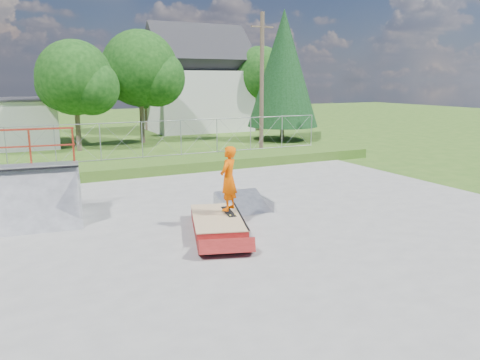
% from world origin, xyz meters
% --- Properties ---
extents(ground, '(120.00, 120.00, 0.00)m').
position_xyz_m(ground, '(0.00, 0.00, 0.00)').
color(ground, '#315919').
rests_on(ground, ground).
extents(concrete_pad, '(20.00, 16.00, 0.04)m').
position_xyz_m(concrete_pad, '(0.00, 0.00, 0.02)').
color(concrete_pad, gray).
rests_on(concrete_pad, ground).
extents(grass_berm, '(24.00, 3.00, 0.50)m').
position_xyz_m(grass_berm, '(0.00, 9.50, 0.25)').
color(grass_berm, '#315919').
rests_on(grass_berm, ground).
extents(grind_box, '(2.19, 3.16, 0.43)m').
position_xyz_m(grind_box, '(-0.67, -0.19, 0.21)').
color(grind_box, maroon).
rests_on(grind_box, concrete_pad).
extents(quarter_pipe, '(3.03, 2.65, 2.79)m').
position_xyz_m(quarter_pipe, '(-5.39, 2.82, 1.39)').
color(quarter_pipe, gray).
rests_on(quarter_pipe, concrete_pad).
extents(flat_bank_ramp, '(1.69, 1.78, 0.48)m').
position_xyz_m(flat_bank_ramp, '(1.01, 1.44, 0.24)').
color(flat_bank_ramp, gray).
rests_on(flat_bank_ramp, concrete_pad).
extents(skateboard, '(0.30, 0.81, 0.13)m').
position_xyz_m(skateboard, '(-0.24, -0.05, 0.47)').
color(skateboard, black).
rests_on(skateboard, grind_box).
extents(skater, '(0.81, 0.78, 1.88)m').
position_xyz_m(skater, '(-0.24, -0.05, 1.41)').
color(skater, '#EF5500').
rests_on(skater, grind_box).
extents(chain_link_fence, '(20.00, 0.06, 1.80)m').
position_xyz_m(chain_link_fence, '(0.00, 10.50, 1.40)').
color(chain_link_fence, '#909299').
rests_on(chain_link_fence, grass_berm).
extents(gable_house, '(8.40, 6.08, 8.94)m').
position_xyz_m(gable_house, '(9.00, 26.00, 3.84)').
color(gable_house, silver).
rests_on(gable_house, ground).
extents(utility_pole, '(0.24, 0.24, 8.00)m').
position_xyz_m(utility_pole, '(7.50, 12.00, 4.00)').
color(utility_pole, brown).
rests_on(utility_pole, ground).
extents(tree_left_near, '(4.76, 4.48, 6.65)m').
position_xyz_m(tree_left_near, '(-1.75, 17.83, 4.24)').
color(tree_left_near, brown).
rests_on(tree_left_near, ground).
extents(tree_center, '(5.44, 5.12, 7.60)m').
position_xyz_m(tree_center, '(2.78, 19.81, 4.85)').
color(tree_center, brown).
rests_on(tree_center, ground).
extents(tree_right_far, '(5.10, 4.80, 7.12)m').
position_xyz_m(tree_right_far, '(14.27, 23.82, 4.54)').
color(tree_right_far, brown).
rests_on(tree_right_far, ground).
extents(tree_back_mid, '(4.08, 3.84, 5.70)m').
position_xyz_m(tree_back_mid, '(5.21, 27.86, 3.63)').
color(tree_back_mid, brown).
rests_on(tree_back_mid, ground).
extents(conifer_tree, '(5.04, 5.04, 9.10)m').
position_xyz_m(conifer_tree, '(12.00, 17.00, 5.05)').
color(conifer_tree, brown).
rests_on(conifer_tree, ground).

